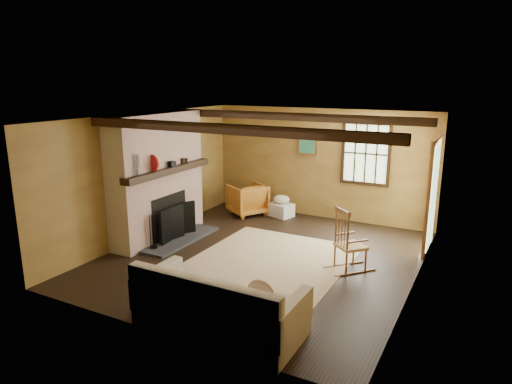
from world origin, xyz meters
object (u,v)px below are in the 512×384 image
Objects in this scene: sofa at (218,310)px; laundry_basket at (281,210)px; armchair at (247,199)px; rocking_chair at (349,244)px; fireplace at (158,182)px.

laundry_basket is (-1.37, 4.77, -0.15)m from sofa.
armchair is (-0.76, -0.20, 0.20)m from laundry_basket.
sofa is 4.13× the size of laundry_basket.
rocking_chair is 0.51× the size of sofa.
rocking_chair is at bearing 88.64° from armchair.
fireplace is 3.11× the size of armchair.
armchair is at bearing 115.24° from sofa.
rocking_chair is 3.12m from laundry_basket.
rocking_chair is 3.56m from armchair.
sofa reaches higher than laundry_basket.
laundry_basket is at bearing 106.28° from sofa.
armchair is at bearing -164.94° from laundry_basket.
fireplace is 3.82m from sofa.
sofa is at bearing 57.49° from armchair.
laundry_basket is (-2.20, 2.19, -0.29)m from rocking_chair.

